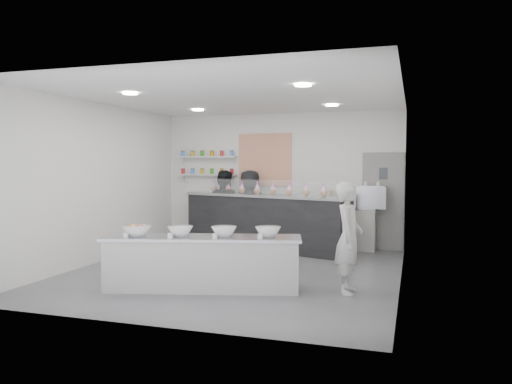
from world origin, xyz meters
TOP-DOWN VIEW (x-y plane):
  - floor at (0.00, 0.00)m, footprint 6.00×6.00m
  - ceiling at (0.00, 0.00)m, footprint 6.00×6.00m
  - back_wall at (0.00, 3.00)m, footprint 5.50×0.00m
  - left_wall at (-2.75, 0.00)m, footprint 0.00×6.00m
  - right_wall at (2.75, 0.00)m, footprint 0.00×6.00m
  - back_door at (2.30, 2.97)m, footprint 0.88×0.04m
  - pattern_panel at (-0.35, 2.98)m, footprint 1.25×0.03m
  - jar_shelf_lower at (-1.75, 2.90)m, footprint 1.45×0.22m
  - jar_shelf_upper at (-1.75, 2.90)m, footprint 1.45×0.22m
  - preserve_jars at (-1.75, 2.88)m, footprint 1.45×0.10m
  - downlight_0 at (-1.40, -1.00)m, footprint 0.24×0.24m
  - downlight_1 at (1.40, -1.00)m, footprint 0.24×0.24m
  - downlight_2 at (-1.40, 1.60)m, footprint 0.24×0.24m
  - downlight_3 at (1.40, 1.60)m, footprint 0.24×0.24m
  - prep_counter at (-0.04, -1.29)m, footprint 2.99×1.38m
  - back_bar at (-0.14, 2.30)m, footprint 3.92×1.75m
  - sneeze_guard at (-0.24, 1.97)m, footprint 3.67×1.07m
  - espresso_ledge at (1.55, 2.78)m, footprint 1.23×0.39m
  - espresso_machine at (2.07, 2.78)m, footprint 0.61×0.42m
  - cup_stacks at (1.24, 2.78)m, footprint 0.24×0.24m
  - prep_bowls at (-0.04, -1.29)m, footprint 2.37×1.05m
  - label_cards at (-0.17, -1.79)m, footprint 2.01×0.04m
  - cookie_bags at (-0.14, 2.30)m, footprint 2.87×0.96m
  - woman_prep at (2.04, -0.83)m, footprint 0.39×0.59m
  - staff_left at (-1.23, 2.60)m, footprint 0.85×0.67m
  - staff_right at (-0.59, 2.60)m, footprint 0.92×0.68m

SIDE VIEW (x-z plane):
  - floor at x=0.00m, z-range 0.00..0.00m
  - prep_counter at x=-0.04m, z-range 0.00..0.79m
  - espresso_ledge at x=1.55m, z-range 0.00..0.92m
  - back_bar at x=-0.14m, z-range 0.00..1.20m
  - woman_prep at x=2.04m, z-range 0.00..1.61m
  - label_cards at x=-0.17m, z-range 0.79..0.86m
  - staff_left at x=-1.23m, z-range 0.00..1.71m
  - staff_right at x=-0.59m, z-range 0.00..1.72m
  - prep_bowls at x=-0.04m, z-range 0.79..0.95m
  - back_door at x=2.30m, z-range 0.00..2.10m
  - cup_stacks at x=1.24m, z-range 0.92..1.28m
  - espresso_machine at x=2.07m, z-range 0.92..1.38m
  - cookie_bags at x=-0.14m, z-range 1.20..1.47m
  - sneeze_guard at x=-0.24m, z-range 1.20..1.53m
  - back_wall at x=0.00m, z-range -1.25..4.25m
  - left_wall at x=-2.75m, z-range -1.50..4.50m
  - right_wall at x=2.75m, z-range -1.50..4.50m
  - jar_shelf_lower at x=-1.75m, z-range 1.58..1.62m
  - preserve_jars at x=-1.75m, z-range 1.60..2.16m
  - pattern_panel at x=-0.35m, z-range 1.35..2.55m
  - jar_shelf_upper at x=-1.75m, z-range 2.00..2.04m
  - downlight_0 at x=-1.40m, z-range 2.97..2.99m
  - downlight_1 at x=1.40m, z-range 2.97..2.99m
  - downlight_2 at x=-1.40m, z-range 2.97..2.99m
  - downlight_3 at x=1.40m, z-range 2.97..2.99m
  - ceiling at x=0.00m, z-range 3.00..3.00m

